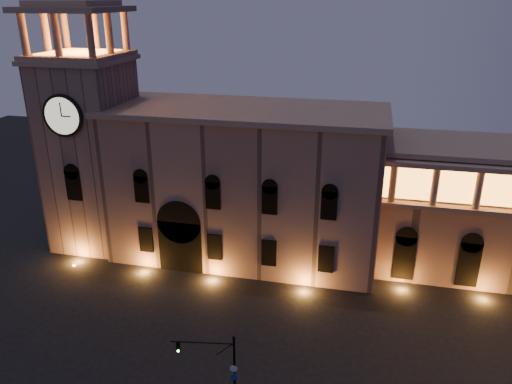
% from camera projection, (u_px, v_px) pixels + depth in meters
% --- Properties ---
extents(ground, '(160.00, 160.00, 0.00)m').
position_uv_depth(ground, '(205.00, 382.00, 39.93)').
color(ground, black).
rests_on(ground, ground).
extents(government_building, '(30.80, 12.80, 17.60)m').
position_uv_depth(government_building, '(245.00, 184.00, 57.04)').
color(government_building, '#916D5E').
rests_on(government_building, ground).
extents(clock_tower, '(9.80, 9.80, 32.40)m').
position_uv_depth(clock_tower, '(91.00, 145.00, 58.61)').
color(clock_tower, '#916D5E').
rests_on(clock_tower, ground).
extents(traffic_light, '(4.76, 1.08, 6.59)m').
position_uv_depth(traffic_light, '(223.00, 371.00, 36.14)').
color(traffic_light, black).
rests_on(traffic_light, ground).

